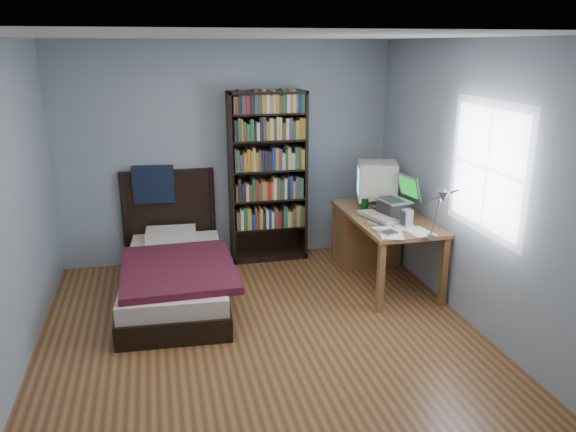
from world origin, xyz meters
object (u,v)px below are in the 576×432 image
at_px(laptop, 395,205).
at_px(bookshelf, 268,177).
at_px(speaker, 407,218).
at_px(bed, 175,271).
at_px(desk_lamp, 442,201).
at_px(desk, 371,232).
at_px(soda_can, 365,204).
at_px(keyboard, 379,217).
at_px(crt_monitor, 376,180).

bearing_deg(laptop, bookshelf, 139.53).
xyz_separation_m(speaker, bed, (-2.25, 0.52, -0.56)).
bearing_deg(desk_lamp, laptop, 86.03).
xyz_separation_m(desk, laptop, (0.08, -0.43, 0.44)).
distance_m(speaker, soda_can, 0.66).
bearing_deg(laptop, keyboard, -164.41).
bearing_deg(desk_lamp, soda_can, 96.24).
xyz_separation_m(crt_monitor, laptop, (0.04, -0.45, -0.16)).
distance_m(desk_lamp, bookshelf, 2.33).
bearing_deg(bed, desk, 6.69).
relative_size(desk_lamp, soda_can, 4.25).
relative_size(soda_can, bed, 0.06).
xyz_separation_m(laptop, bed, (-2.27, 0.17, -0.59)).
bearing_deg(desk_lamp, speaker, 85.78).
bearing_deg(keyboard, soda_can, 79.06).
height_order(desk, keyboard, keyboard).
distance_m(desk, bed, 2.22).
bearing_deg(bookshelf, desk_lamp, -62.54).
distance_m(keyboard, bed, 2.15).
relative_size(crt_monitor, bed, 0.26).
xyz_separation_m(keyboard, bed, (-2.08, 0.23, -0.49)).
height_order(crt_monitor, speaker, crt_monitor).
xyz_separation_m(speaker, bookshelf, (-1.12, 1.33, 0.17)).
relative_size(speaker, bookshelf, 0.09).
relative_size(speaker, soda_can, 1.26).
bearing_deg(crt_monitor, desk, -159.86).
xyz_separation_m(soda_can, bed, (-2.05, -0.10, -0.54)).
height_order(speaker, soda_can, speaker).
xyz_separation_m(desk_lamp, speaker, (0.05, 0.73, -0.37)).
distance_m(desk_lamp, keyboard, 1.12).
bearing_deg(desk, bed, -173.31).
height_order(keyboard, soda_can, soda_can).
xyz_separation_m(bookshelf, bed, (-1.13, -0.80, -0.73)).
height_order(desk_lamp, soda_can, desk_lamp).
relative_size(desk, laptop, 3.45).
relative_size(desk, keyboard, 2.91).
distance_m(desk, crt_monitor, 0.60).
relative_size(desk_lamp, bookshelf, 0.29).
distance_m(desk_lamp, bed, 2.70).
xyz_separation_m(desk, bed, (-2.20, -0.26, -0.15)).
distance_m(desk_lamp, soda_can, 1.42).
bearing_deg(bookshelf, laptop, -40.47).
xyz_separation_m(laptop, bookshelf, (-1.14, 0.98, 0.13)).
bearing_deg(speaker, bed, 153.86).
relative_size(desk, soda_can, 11.03).
bearing_deg(bookshelf, crt_monitor, -25.67).
relative_size(desk, speaker, 8.76).
bearing_deg(bed, speaker, -13.10).
xyz_separation_m(desk, keyboard, (-0.12, -0.49, 0.34)).
distance_m(desk, desk_lamp, 1.70).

